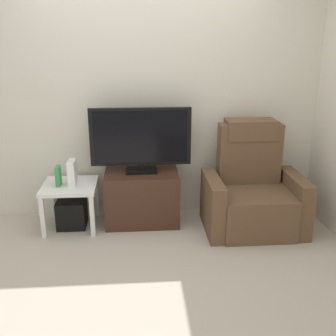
{
  "coord_description": "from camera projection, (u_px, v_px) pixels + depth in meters",
  "views": [
    {
      "loc": [
        -0.07,
        -3.06,
        1.88
      ],
      "look_at": [
        0.2,
        0.5,
        0.7
      ],
      "focal_mm": 42.58,
      "sensor_mm": 36.0,
      "label": 1
    }
  ],
  "objects": [
    {
      "name": "recliner_armchair",
      "position": [
        252.0,
        192.0,
        4.05
      ],
      "size": [
        0.98,
        0.78,
        1.08
      ],
      "rotation": [
        0.0,
        0.0,
        0.01
      ],
      "color": "brown",
      "rests_on": "ground"
    },
    {
      "name": "tv_stand",
      "position": [
        142.0,
        197.0,
        4.18
      ],
      "size": [
        0.76,
        0.49,
        0.55
      ],
      "color": "#3D2319",
      "rests_on": "ground"
    },
    {
      "name": "book_upright",
      "position": [
        58.0,
        176.0,
        3.96
      ],
      "size": [
        0.04,
        0.12,
        0.2
      ],
      "primitive_type": "cube",
      "color": "#388C4C",
      "rests_on": "side_table"
    },
    {
      "name": "ground_plane",
      "position": [
        150.0,
        262.0,
        3.49
      ],
      "size": [
        6.4,
        6.4,
        0.0
      ],
      "primitive_type": "plane",
      "color": "#B2A899"
    },
    {
      "name": "wall_back",
      "position": [
        144.0,
        95.0,
        4.15
      ],
      "size": [
        6.4,
        0.06,
        2.6
      ],
      "primitive_type": "cube",
      "color": "beige",
      "rests_on": "ground"
    },
    {
      "name": "television",
      "position": [
        141.0,
        139.0,
        4.0
      ],
      "size": [
        1.02,
        0.2,
        0.66
      ],
      "color": "black",
      "rests_on": "tv_stand"
    },
    {
      "name": "subwoofer_box",
      "position": [
        72.0,
        213.0,
        4.12
      ],
      "size": [
        0.29,
        0.29,
        0.29
      ],
      "primitive_type": "cube",
      "color": "black",
      "rests_on": "ground"
    },
    {
      "name": "game_console",
      "position": [
        72.0,
        172.0,
        3.99
      ],
      "size": [
        0.07,
        0.2,
        0.25
      ],
      "primitive_type": "cube",
      "color": "white",
      "rests_on": "side_table"
    },
    {
      "name": "side_table",
      "position": [
        70.0,
        191.0,
        4.04
      ],
      "size": [
        0.54,
        0.54,
        0.46
      ],
      "color": "white",
      "rests_on": "ground"
    }
  ]
}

